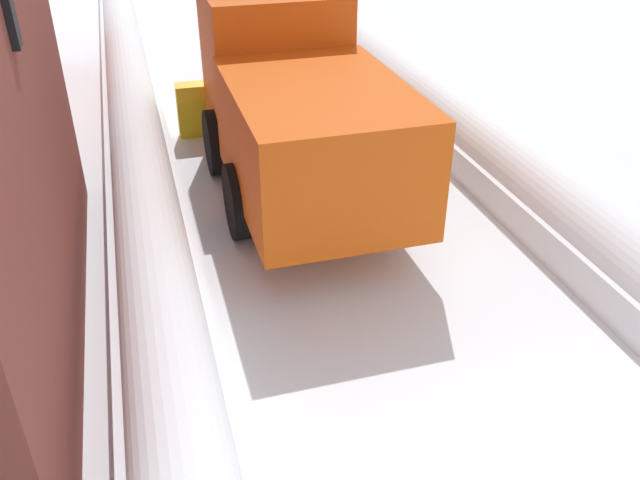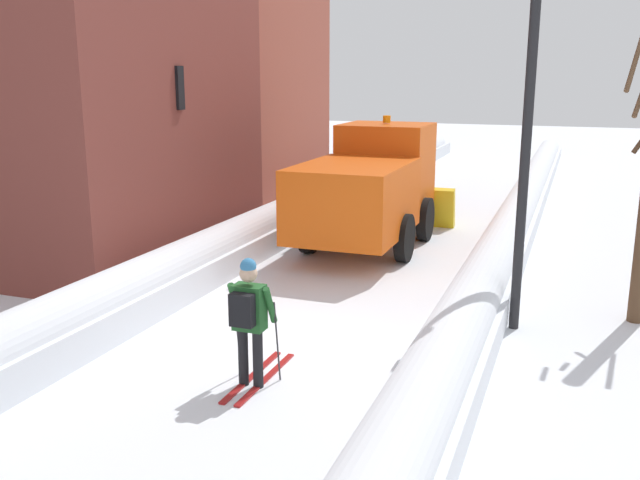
# 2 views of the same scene
# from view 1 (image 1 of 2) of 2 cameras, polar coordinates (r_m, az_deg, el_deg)

# --- Properties ---
(ground_plane) EXTENTS (80.00, 80.00, 0.00)m
(ground_plane) POSITION_cam_1_polar(r_m,az_deg,el_deg) (14.02, -3.66, 10.26)
(ground_plane) COLOR white
(snowbank_left) EXTENTS (1.10, 36.00, 1.01)m
(snowbank_left) POSITION_cam_1_polar(r_m,az_deg,el_deg) (13.59, -15.54, 10.44)
(snowbank_left) COLOR white
(snowbank_left) RESTS_ON ground
(snowbank_right) EXTENTS (1.10, 36.00, 0.96)m
(snowbank_right) POSITION_cam_1_polar(r_m,az_deg,el_deg) (14.70, 7.29, 12.75)
(snowbank_right) COLOR white
(snowbank_right) RESTS_ON ground
(plow_truck) EXTENTS (3.20, 5.98, 3.12)m
(plow_truck) POSITION_cam_1_polar(r_m,az_deg,el_deg) (10.44, -2.15, 11.42)
(plow_truck) COLOR #DB510F
(plow_truck) RESTS_ON ground
(traffic_light_pole) EXTENTS (0.28, 0.42, 4.31)m
(traffic_light_pole) POSITION_cam_1_polar(r_m,az_deg,el_deg) (6.74, -24.49, 11.32)
(traffic_light_pole) COLOR black
(traffic_light_pole) RESTS_ON ground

